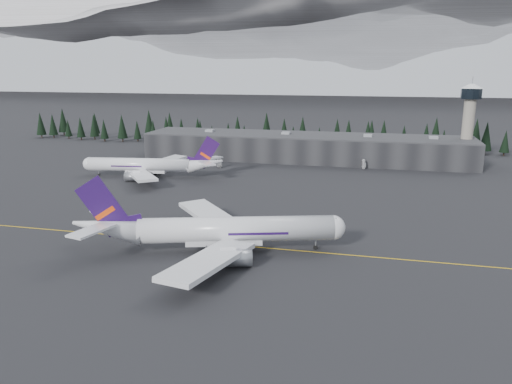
% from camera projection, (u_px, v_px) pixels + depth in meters
% --- Properties ---
extents(ground, '(1400.00, 1400.00, 0.00)m').
position_uv_depth(ground, '(238.00, 243.00, 131.85)').
color(ground, black).
rests_on(ground, ground).
extents(taxiline, '(400.00, 0.40, 0.02)m').
position_uv_depth(taxiline, '(236.00, 245.00, 129.97)').
color(taxiline, gold).
rests_on(taxiline, ground).
extents(terminal, '(160.00, 30.00, 12.60)m').
position_uv_depth(terminal, '(305.00, 147.00, 248.14)').
color(terminal, black).
rests_on(terminal, ground).
extents(control_tower, '(10.00, 10.00, 37.70)m').
position_uv_depth(control_tower, '(469.00, 115.00, 229.70)').
color(control_tower, gray).
rests_on(control_tower, ground).
extents(treeline, '(360.00, 20.00, 15.00)m').
position_uv_depth(treeline, '(315.00, 135.00, 282.72)').
color(treeline, black).
rests_on(treeline, ground).
extents(mountain_ridge, '(4400.00, 900.00, 420.00)m').
position_uv_depth(mountain_ridge, '(363.00, 88.00, 1074.44)').
color(mountain_ridge, white).
rests_on(mountain_ridge, ground).
extents(jet_main, '(66.52, 60.21, 20.02)m').
position_uv_depth(jet_main, '(213.00, 230.00, 124.27)').
color(jet_main, silver).
rests_on(jet_main, ground).
extents(jet_parked, '(60.15, 55.15, 17.76)m').
position_uv_depth(jet_parked, '(152.00, 165.00, 209.52)').
color(jet_parked, silver).
rests_on(jet_parked, ground).
extents(gse_vehicle_a, '(2.31, 4.68, 1.28)m').
position_uv_depth(gse_vehicle_a, '(220.00, 166.00, 229.75)').
color(gse_vehicle_a, '#BAB9BB').
rests_on(gse_vehicle_a, ground).
extents(gse_vehicle_b, '(5.01, 3.92, 1.60)m').
position_uv_depth(gse_vehicle_b, '(364.00, 167.00, 226.62)').
color(gse_vehicle_b, white).
rests_on(gse_vehicle_b, ground).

